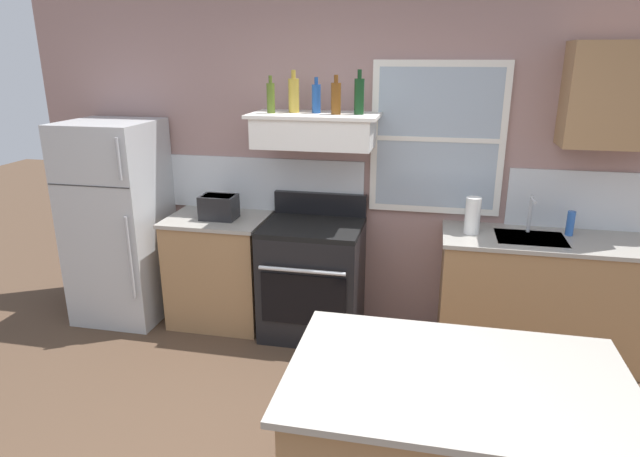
% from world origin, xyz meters
% --- Properties ---
extents(back_wall, '(5.40, 0.11, 2.70)m').
position_xyz_m(back_wall, '(0.03, 2.23, 1.35)').
color(back_wall, gray).
rests_on(back_wall, ground_plane).
extents(refrigerator, '(0.70, 0.72, 1.66)m').
position_xyz_m(refrigerator, '(-1.90, 1.84, 0.83)').
color(refrigerator, '#B7BABC').
rests_on(refrigerator, ground_plane).
extents(counter_left_of_stove, '(0.79, 0.63, 0.91)m').
position_xyz_m(counter_left_of_stove, '(-1.05, 1.90, 0.46)').
color(counter_left_of_stove, '#9E754C').
rests_on(counter_left_of_stove, ground_plane).
extents(toaster, '(0.30, 0.20, 0.19)m').
position_xyz_m(toaster, '(-1.01, 1.86, 1.01)').
color(toaster, black).
rests_on(toaster, counter_left_of_stove).
extents(stove_range, '(0.76, 0.69, 1.09)m').
position_xyz_m(stove_range, '(-0.25, 1.86, 0.46)').
color(stove_range, black).
rests_on(stove_range, ground_plane).
extents(range_hood_shelf, '(0.96, 0.52, 0.24)m').
position_xyz_m(range_hood_shelf, '(-0.25, 1.96, 1.62)').
color(range_hood_shelf, white).
extents(bottle_olive_oil_square, '(0.06, 0.06, 0.27)m').
position_xyz_m(bottle_olive_oil_square, '(-0.57, 1.91, 1.86)').
color(bottle_olive_oil_square, '#4C601E').
rests_on(bottle_olive_oil_square, range_hood_shelf).
extents(bottle_champagne_gold_foil, '(0.08, 0.08, 0.31)m').
position_xyz_m(bottle_champagne_gold_foil, '(-0.42, 1.98, 1.87)').
color(bottle_champagne_gold_foil, '#B29333').
rests_on(bottle_champagne_gold_foil, range_hood_shelf).
extents(bottle_blue_liqueur, '(0.07, 0.07, 0.26)m').
position_xyz_m(bottle_blue_liqueur, '(-0.24, 1.98, 1.85)').
color(bottle_blue_liqueur, '#1E478C').
rests_on(bottle_blue_liqueur, range_hood_shelf).
extents(bottle_amber_wine, '(0.07, 0.07, 0.28)m').
position_xyz_m(bottle_amber_wine, '(-0.09, 1.92, 1.86)').
color(bottle_amber_wine, brown).
rests_on(bottle_amber_wine, range_hood_shelf).
extents(bottle_dark_green_wine, '(0.07, 0.07, 0.32)m').
position_xyz_m(bottle_dark_green_wine, '(0.08, 1.95, 1.88)').
color(bottle_dark_green_wine, '#143819').
rests_on(bottle_dark_green_wine, range_hood_shelf).
extents(counter_right_with_sink, '(1.43, 0.63, 0.91)m').
position_xyz_m(counter_right_with_sink, '(1.45, 1.90, 0.46)').
color(counter_right_with_sink, '#9E754C').
rests_on(counter_right_with_sink, ground_plane).
extents(sink_faucet, '(0.03, 0.17, 0.28)m').
position_xyz_m(sink_faucet, '(1.35, 2.00, 1.08)').
color(sink_faucet, silver).
rests_on(sink_faucet, counter_right_with_sink).
extents(paper_towel_roll, '(0.11, 0.11, 0.27)m').
position_xyz_m(paper_towel_roll, '(0.94, 1.90, 1.04)').
color(paper_towel_roll, white).
rests_on(paper_towel_roll, counter_right_with_sink).
extents(dish_soap_bottle, '(0.06, 0.06, 0.18)m').
position_xyz_m(dish_soap_bottle, '(1.63, 2.00, 1.00)').
color(dish_soap_bottle, blue).
rests_on(dish_soap_bottle, counter_right_with_sink).
extents(upper_cabinet_right, '(0.64, 0.32, 0.70)m').
position_xyz_m(upper_cabinet_right, '(1.80, 2.04, 1.90)').
color(upper_cabinet_right, '#9E754C').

